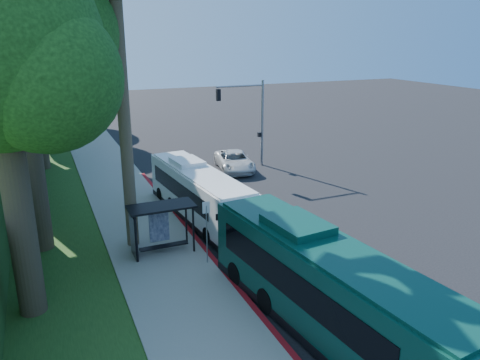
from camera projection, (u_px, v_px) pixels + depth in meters
name	position (u px, v px, depth m)	size (l,w,h in m)	color
ground	(263.00, 213.00, 28.62)	(140.00, 140.00, 0.00)	black
sidewalk	(144.00, 231.00, 25.82)	(4.50, 70.00, 0.12)	gray
red_curb	(208.00, 253.00, 23.19)	(0.25, 30.00, 0.13)	maroon
grass_verge	(32.00, 216.00, 28.03)	(8.00, 70.00, 0.06)	#234719
bus_shelter	(156.00, 220.00, 22.81)	(3.20, 1.51, 2.55)	black
stop_sign_pole	(207.00, 224.00, 21.57)	(0.35, 0.06, 3.17)	gray
traffic_signal_pole	(251.00, 113.00, 37.50)	(4.10, 0.30, 7.00)	gray
tree_0	(14.00, 17.00, 20.55)	(8.40, 8.00, 15.70)	#382B1E
tree_2	(28.00, 34.00, 34.96)	(8.82, 8.40, 15.12)	#382B1E
tree_3	(1.00, 16.00, 40.75)	(10.08, 9.60, 17.28)	#382B1E
tree_4	(34.00, 42.00, 49.38)	(8.40, 8.00, 14.14)	#382B1E
tree_5	(43.00, 47.00, 56.98)	(7.35, 7.00, 12.86)	#382B1E
white_bus	(199.00, 193.00, 27.45)	(3.17, 10.87, 3.20)	white
teal_bus	(328.00, 288.00, 16.65)	(3.89, 12.68, 3.72)	#0A3B30
pickup	(234.00, 161.00, 37.49)	(2.49, 5.41, 1.50)	silver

